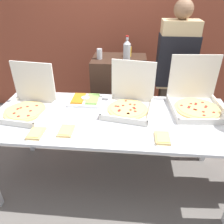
{
  "coord_description": "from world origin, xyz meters",
  "views": [
    {
      "loc": [
        0.16,
        -1.77,
        1.94
      ],
      "look_at": [
        0.0,
        0.0,
        0.9
      ],
      "focal_mm": 35.0,
      "sensor_mm": 36.0,
      "label": 1
    }
  ],
  "objects_px": {
    "pizza_box_near_left": "(27,104)",
    "pizza_box_far_left": "(196,100)",
    "person_server_vest": "(174,73)",
    "soda_can_colored": "(129,51)",
    "paper_plate_front_right": "(36,134)",
    "soda_bottle": "(127,50)",
    "veggie_tray": "(86,100)",
    "paper_plate_front_left": "(66,131)",
    "soda_can_silver": "(99,54)",
    "pizza_box_far_right": "(129,102)",
    "paper_plate_front_center": "(162,138)"
  },
  "relations": [
    {
      "from": "paper_plate_front_center",
      "to": "person_server_vest",
      "type": "xyz_separation_m",
      "value": [
        0.23,
        1.06,
        0.17
      ]
    },
    {
      "from": "soda_bottle",
      "to": "soda_can_colored",
      "type": "distance_m",
      "value": 0.17
    },
    {
      "from": "pizza_box_near_left",
      "to": "veggie_tray",
      "type": "height_order",
      "value": "pizza_box_near_left"
    },
    {
      "from": "paper_plate_front_left",
      "to": "veggie_tray",
      "type": "bearing_deg",
      "value": 84.31
    },
    {
      "from": "pizza_box_far_right",
      "to": "soda_bottle",
      "type": "distance_m",
      "value": 0.75
    },
    {
      "from": "paper_plate_front_right",
      "to": "pizza_box_far_left",
      "type": "bearing_deg",
      "value": 22.46
    },
    {
      "from": "paper_plate_front_right",
      "to": "veggie_tray",
      "type": "bearing_deg",
      "value": 64.37
    },
    {
      "from": "pizza_box_far_left",
      "to": "person_server_vest",
      "type": "relative_size",
      "value": 0.3
    },
    {
      "from": "paper_plate_front_center",
      "to": "soda_can_silver",
      "type": "relative_size",
      "value": 1.7
    },
    {
      "from": "paper_plate_front_center",
      "to": "person_server_vest",
      "type": "relative_size",
      "value": 0.12
    },
    {
      "from": "pizza_box_far_left",
      "to": "soda_bottle",
      "type": "bearing_deg",
      "value": 136.27
    },
    {
      "from": "pizza_box_near_left",
      "to": "soda_can_silver",
      "type": "distance_m",
      "value": 1.06
    },
    {
      "from": "paper_plate_front_left",
      "to": "soda_bottle",
      "type": "distance_m",
      "value": 1.29
    },
    {
      "from": "pizza_box_near_left",
      "to": "pizza_box_far_left",
      "type": "relative_size",
      "value": 0.94
    },
    {
      "from": "soda_bottle",
      "to": "soda_can_colored",
      "type": "height_order",
      "value": "soda_bottle"
    },
    {
      "from": "pizza_box_near_left",
      "to": "pizza_box_far_left",
      "type": "distance_m",
      "value": 1.67
    },
    {
      "from": "soda_can_colored",
      "to": "paper_plate_front_right",
      "type": "bearing_deg",
      "value": -118.48
    },
    {
      "from": "paper_plate_front_center",
      "to": "soda_bottle",
      "type": "bearing_deg",
      "value": 106.21
    },
    {
      "from": "soda_bottle",
      "to": "soda_can_colored",
      "type": "xyz_separation_m",
      "value": [
        0.02,
        0.16,
        -0.06
      ]
    },
    {
      "from": "soda_bottle",
      "to": "veggie_tray",
      "type": "bearing_deg",
      "value": -126.12
    },
    {
      "from": "pizza_box_near_left",
      "to": "person_server_vest",
      "type": "relative_size",
      "value": 0.28
    },
    {
      "from": "pizza_box_far_left",
      "to": "paper_plate_front_center",
      "type": "distance_m",
      "value": 0.69
    },
    {
      "from": "pizza_box_far_left",
      "to": "veggie_tray",
      "type": "relative_size",
      "value": 1.61
    },
    {
      "from": "veggie_tray",
      "to": "soda_can_colored",
      "type": "height_order",
      "value": "soda_can_colored"
    },
    {
      "from": "paper_plate_front_left",
      "to": "soda_can_silver",
      "type": "relative_size",
      "value": 1.83
    },
    {
      "from": "paper_plate_front_center",
      "to": "paper_plate_front_left",
      "type": "distance_m",
      "value": 0.8
    },
    {
      "from": "veggie_tray",
      "to": "person_server_vest",
      "type": "bearing_deg",
      "value": 25.37
    },
    {
      "from": "pizza_box_near_left",
      "to": "soda_bottle",
      "type": "distance_m",
      "value": 1.28
    },
    {
      "from": "soda_bottle",
      "to": "soda_can_colored",
      "type": "relative_size",
      "value": 2.29
    },
    {
      "from": "pizza_box_near_left",
      "to": "paper_plate_front_left",
      "type": "xyz_separation_m",
      "value": [
        0.47,
        -0.33,
        -0.07
      ]
    },
    {
      "from": "pizza_box_near_left",
      "to": "paper_plate_front_right",
      "type": "relative_size",
      "value": 2.56
    },
    {
      "from": "pizza_box_far_left",
      "to": "pizza_box_near_left",
      "type": "bearing_deg",
      "value": -177.11
    },
    {
      "from": "paper_plate_front_right",
      "to": "soda_can_silver",
      "type": "height_order",
      "value": "soda_can_silver"
    },
    {
      "from": "paper_plate_front_right",
      "to": "soda_can_colored",
      "type": "bearing_deg",
      "value": 61.52
    },
    {
      "from": "veggie_tray",
      "to": "paper_plate_front_left",
      "type": "bearing_deg",
      "value": -95.69
    },
    {
      "from": "pizza_box_far_left",
      "to": "paper_plate_front_right",
      "type": "distance_m",
      "value": 1.55
    },
    {
      "from": "veggie_tray",
      "to": "soda_can_colored",
      "type": "bearing_deg",
      "value": 59.19
    },
    {
      "from": "veggie_tray",
      "to": "paper_plate_front_right",
      "type": "bearing_deg",
      "value": -115.63
    },
    {
      "from": "pizza_box_far_right",
      "to": "paper_plate_front_left",
      "type": "distance_m",
      "value": 0.7
    },
    {
      "from": "paper_plate_front_center",
      "to": "person_server_vest",
      "type": "distance_m",
      "value": 1.1
    },
    {
      "from": "veggie_tray",
      "to": "person_server_vest",
      "type": "relative_size",
      "value": 0.19
    },
    {
      "from": "pizza_box_far_right",
      "to": "soda_can_silver",
      "type": "bearing_deg",
      "value": 129.0
    },
    {
      "from": "paper_plate_front_right",
      "to": "soda_can_silver",
      "type": "xyz_separation_m",
      "value": [
        0.38,
        1.2,
        0.35
      ]
    },
    {
      "from": "soda_bottle",
      "to": "soda_can_silver",
      "type": "bearing_deg",
      "value": 176.67
    },
    {
      "from": "pizza_box_far_right",
      "to": "soda_can_silver",
      "type": "xyz_separation_m",
      "value": [
        -0.39,
        0.69,
        0.28
      ]
    },
    {
      "from": "paper_plate_front_center",
      "to": "paper_plate_front_left",
      "type": "xyz_separation_m",
      "value": [
        -0.8,
        0.03,
        -0.0
      ]
    },
    {
      "from": "pizza_box_far_left",
      "to": "soda_bottle",
      "type": "distance_m",
      "value": 0.99
    },
    {
      "from": "paper_plate_front_right",
      "to": "person_server_vest",
      "type": "bearing_deg",
      "value": 40.42
    },
    {
      "from": "paper_plate_front_right",
      "to": "veggie_tray",
      "type": "distance_m",
      "value": 0.69
    },
    {
      "from": "pizza_box_near_left",
      "to": "soda_can_colored",
      "type": "xyz_separation_m",
      "value": [
        0.96,
        0.96,
        0.28
      ]
    }
  ]
}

